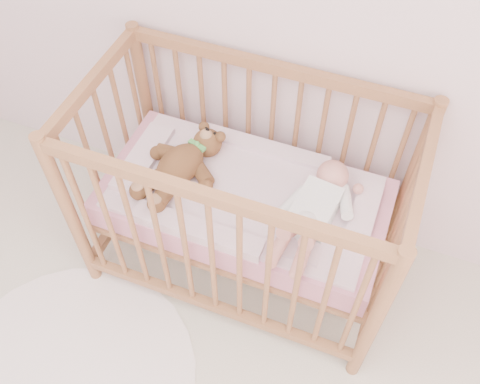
% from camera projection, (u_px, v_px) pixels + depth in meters
% --- Properties ---
extents(crib, '(1.36, 0.76, 1.00)m').
position_uv_depth(crib, '(244.00, 200.00, 2.32)').
color(crib, '#976440').
rests_on(crib, floor).
extents(mattress, '(1.22, 0.62, 0.13)m').
position_uv_depth(mattress, '(244.00, 202.00, 2.33)').
color(mattress, pink).
rests_on(mattress, crib).
extents(blanket, '(1.10, 0.58, 0.06)m').
position_uv_depth(blanket, '(244.00, 192.00, 2.27)').
color(blanket, pink).
rests_on(blanket, mattress).
extents(baby, '(0.36, 0.64, 0.15)m').
position_uv_depth(baby, '(315.00, 206.00, 2.13)').
color(baby, white).
rests_on(baby, blanket).
extents(teddy_bear, '(0.50, 0.60, 0.14)m').
position_uv_depth(teddy_bear, '(180.00, 164.00, 2.26)').
color(teddy_bear, brown).
rests_on(teddy_bear, blanket).
extents(rug, '(1.13, 1.13, 0.01)m').
position_uv_depth(rug, '(68.00, 381.00, 2.33)').
color(rug, white).
rests_on(rug, floor).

